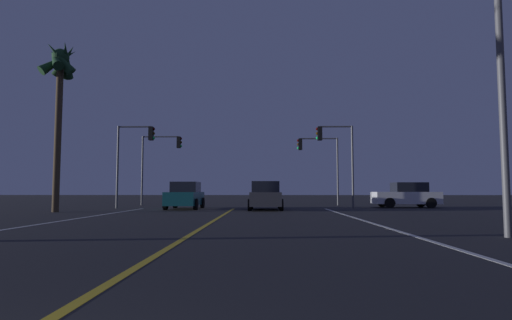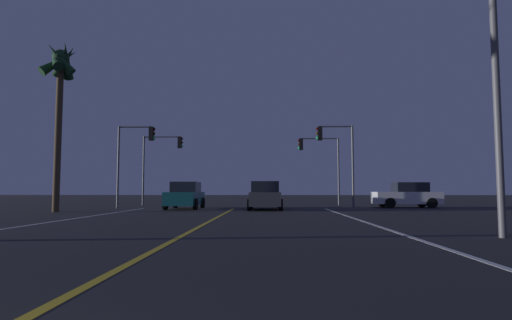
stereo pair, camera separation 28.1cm
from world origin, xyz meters
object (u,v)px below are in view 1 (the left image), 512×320
car_ahead_far (265,196)px  street_lamp_right_near (484,28)px  traffic_light_far_left (161,154)px  car_oncoming (185,196)px  traffic_light_near_left (135,147)px  car_crossing_side (406,195)px  traffic_light_near_right (335,147)px  palm_tree_left_mid (60,75)px  traffic_light_far_right (318,155)px

car_ahead_far → street_lamp_right_near: (5.62, -14.41, 4.56)m
car_ahead_far → traffic_light_far_left: (-8.22, 7.44, 3.24)m
car_oncoming → traffic_light_near_left: 4.83m
car_oncoming → traffic_light_far_left: traffic_light_far_left is taller
car_crossing_side → car_oncoming: bearing=9.1°
car_crossing_side → traffic_light_near_left: (-18.15, -1.39, 3.16)m
car_crossing_side → car_ahead_far: bearing=19.2°
traffic_light_far_left → car_crossing_side: bearing=-13.0°
car_crossing_side → traffic_light_near_right: (-5.01, -1.39, 3.14)m
traffic_light_near_left → traffic_light_far_left: (0.35, 5.50, 0.07)m
traffic_light_far_left → street_lamp_right_near: (13.85, -21.85, 1.32)m
car_oncoming → car_ahead_far: 5.15m
traffic_light_near_left → palm_tree_left_mid: size_ratio=0.58×
traffic_light_near_right → street_lamp_right_near: street_lamp_right_near is taller
car_oncoming → street_lamp_right_near: street_lamp_right_near is taller
palm_tree_left_mid → car_crossing_side: bearing=16.5°
traffic_light_near_left → street_lamp_right_near: bearing=-49.0°
car_oncoming → car_crossing_side: bearing=99.1°
car_ahead_far → traffic_light_near_right: size_ratio=0.80×
car_ahead_far → traffic_light_far_left: bearing=47.8°
traffic_light_near_right → traffic_light_far_left: (-12.78, 5.50, 0.10)m
car_ahead_far → traffic_light_far_left: 11.55m
car_oncoming → traffic_light_far_right: bearing=125.1°
traffic_light_far_right → traffic_light_far_left: (-12.36, 0.00, 0.12)m
car_oncoming → traffic_light_near_right: (9.61, 0.94, 3.14)m
car_crossing_side → traffic_light_near_right: 6.07m
car_crossing_side → traffic_light_far_right: 7.49m
traffic_light_near_right → traffic_light_far_left: size_ratio=0.98×
car_ahead_far → palm_tree_left_mid: (-11.30, -2.84, 6.66)m
car_ahead_far → traffic_light_near_left: size_ratio=0.79×
traffic_light_near_left → street_lamp_right_near: 21.70m
car_crossing_side → traffic_light_near_left: 18.47m
traffic_light_near_left → street_lamp_right_near: (14.20, -16.35, 1.40)m
car_oncoming → palm_tree_left_mid: palm_tree_left_mid is taller
traffic_light_near_right → traffic_light_near_left: 13.14m
traffic_light_far_right → traffic_light_near_left: bearing=23.4°
car_ahead_far → street_lamp_right_near: 16.13m
traffic_light_near_right → car_crossing_side: bearing=-164.5°
traffic_light_near_right → traffic_light_far_left: 13.92m
car_oncoming → traffic_light_near_left: (-3.53, 0.94, 3.16)m
palm_tree_left_mid → street_lamp_right_near: bearing=-34.4°
traffic_light_far_right → street_lamp_right_near: 21.95m
traffic_light_far_right → car_crossing_side: bearing=142.9°
car_oncoming → palm_tree_left_mid: 9.91m
car_crossing_side → traffic_light_far_right: (-5.43, 4.11, 3.12)m
traffic_light_near_left → car_crossing_side: bearing=4.4°
car_oncoming → traffic_light_near_right: bearing=95.6°
traffic_light_far_left → car_oncoming: bearing=-63.8°
car_oncoming → traffic_light_far_right: 11.64m
car_crossing_side → car_ahead_far: (-9.57, -3.34, 0.00)m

